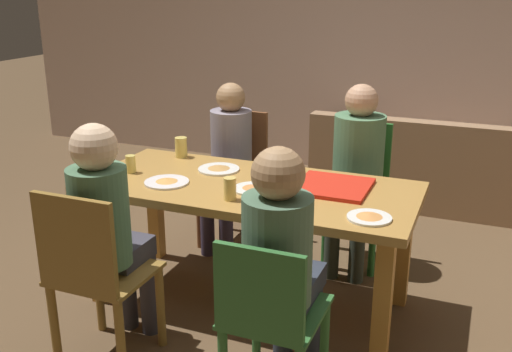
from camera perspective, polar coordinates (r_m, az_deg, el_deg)
ground_plane at (r=3.67m, az=-0.60°, el=-12.03°), size 20.00×20.00×0.00m
back_wall at (r=5.93m, az=10.46°, el=14.53°), size 7.80×0.12×2.98m
dining_table at (r=3.39m, az=-0.64°, el=-2.45°), size 1.90×0.86×0.76m
chair_0 at (r=2.98m, az=-15.50°, el=-9.19°), size 0.45×0.43×0.95m
person_0 at (r=2.99m, az=-14.24°, el=-4.31°), size 0.29×0.46×1.24m
chair_1 at (r=4.08m, az=9.96°, el=-1.37°), size 0.38×0.39×0.96m
person_1 at (r=3.89m, az=9.74°, el=1.33°), size 0.33×0.49×1.24m
chair_2 at (r=2.59m, az=1.36°, el=-13.82°), size 0.41×0.45×0.87m
person_2 at (r=2.59m, az=2.53°, el=-7.61°), size 0.30×0.51×1.23m
chair_3 at (r=4.34m, az=-1.88°, el=0.48°), size 0.41×0.43×0.96m
person_3 at (r=4.16m, az=-2.73°, el=2.24°), size 0.29×0.46×1.20m
pizza_box_0 at (r=3.32m, az=7.48°, el=-1.00°), size 0.40×0.40×0.02m
plate_0 at (r=3.61m, az=-3.64°, el=0.73°), size 0.26×0.26×0.03m
plate_1 at (r=2.93m, az=10.96°, el=-3.92°), size 0.22×0.22×0.03m
plate_2 at (r=3.41m, az=-8.68°, el=-0.54°), size 0.26×0.26×0.03m
plate_3 at (r=3.27m, az=-0.32°, el=-1.19°), size 0.22×0.22×0.03m
drinking_glass_0 at (r=3.62m, az=1.28°, el=1.50°), size 0.06×0.06×0.11m
drinking_glass_1 at (r=3.89m, az=-7.29°, el=2.79°), size 0.08×0.08×0.13m
drinking_glass_2 at (r=3.11m, az=-2.59°, el=-1.24°), size 0.07×0.07×0.12m
drinking_glass_3 at (r=3.63m, az=-12.08°, el=1.14°), size 0.06×0.06×0.11m
couch at (r=5.37m, az=16.29°, el=0.54°), size 1.94×0.89×0.79m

